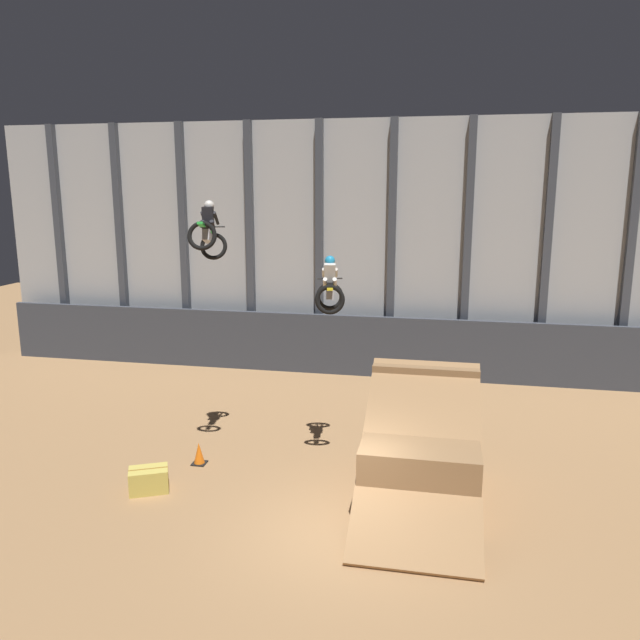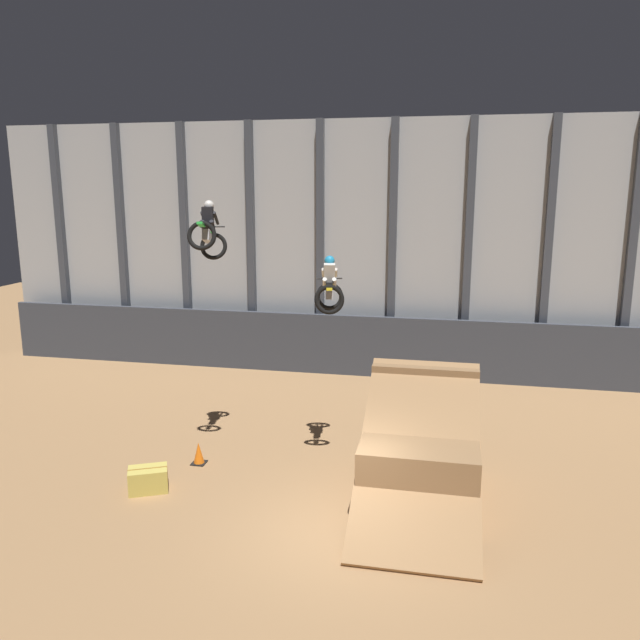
# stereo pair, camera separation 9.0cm
# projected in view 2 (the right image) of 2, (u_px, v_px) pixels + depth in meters

# --- Properties ---
(ground_plane) EXTENTS (60.00, 60.00, 0.00)m
(ground_plane) POSITION_uv_depth(u_px,v_px,m) (335.00, 534.00, 12.97)
(ground_plane) COLOR #9E754C
(arena_back_wall) EXTENTS (32.00, 0.40, 9.57)m
(arena_back_wall) POSITION_uv_depth(u_px,v_px,m) (393.00, 250.00, 23.47)
(arena_back_wall) COLOR #ADB2B7
(arena_back_wall) RESTS_ON ground_plane
(lower_barrier) EXTENTS (31.36, 0.20, 2.33)m
(lower_barrier) POSITION_uv_depth(u_px,v_px,m) (389.00, 347.00, 23.52)
(lower_barrier) COLOR #383D47
(lower_barrier) RESTS_ON ground_plane
(dirt_ramp) EXTENTS (2.62, 4.92, 2.90)m
(dirt_ramp) POSITION_uv_depth(u_px,v_px,m) (421.00, 453.00, 14.55)
(dirt_ramp) COLOR #966F48
(dirt_ramp) RESTS_ON ground_plane
(rider_bike_left_air) EXTENTS (0.99, 1.75, 1.62)m
(rider_bike_left_air) POSITION_uv_depth(u_px,v_px,m) (208.00, 232.00, 15.97)
(rider_bike_left_air) COLOR black
(rider_bike_right_air) EXTENTS (1.01, 1.79, 1.52)m
(rider_bike_right_air) POSITION_uv_depth(u_px,v_px,m) (329.00, 289.00, 15.76)
(rider_bike_right_air) COLOR black
(traffic_cone_near_ramp) EXTENTS (0.36, 0.36, 0.58)m
(traffic_cone_near_ramp) POSITION_uv_depth(u_px,v_px,m) (199.00, 453.00, 16.22)
(traffic_cone_near_ramp) COLOR black
(traffic_cone_near_ramp) RESTS_ON ground_plane
(hay_bale_trackside) EXTENTS (1.07, 0.93, 0.57)m
(hay_bale_trackside) POSITION_uv_depth(u_px,v_px,m) (148.00, 479.00, 14.77)
(hay_bale_trackside) COLOR #CCB751
(hay_bale_trackside) RESTS_ON ground_plane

